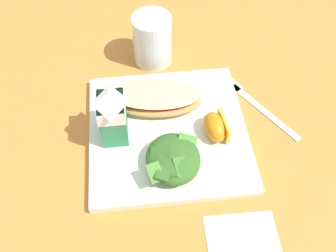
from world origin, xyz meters
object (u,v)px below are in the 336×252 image
object	(u,v)px
metal_fork	(255,103)
white_plate	(168,132)
green_salad_pile	(170,159)
orange_wedge_front	(216,127)
cheesy_pizza_bread	(155,99)
drinking_clear_cup	(152,40)
paper_napkin	(244,248)
milk_carton	(112,114)

from	to	relation	value
metal_fork	white_plate	bearing A→B (deg)	107.06
green_salad_pile	orange_wedge_front	size ratio (longest dim) A/B	1.58
white_plate	cheesy_pizza_bread	world-z (taller)	cheesy_pizza_bread
green_salad_pile	drinking_clear_cup	distance (m)	0.28
cheesy_pizza_bread	paper_napkin	xyz separation A→B (m)	(-0.28, -0.11, -0.03)
cheesy_pizza_bread	milk_carton	size ratio (longest dim) A/B	1.62
cheesy_pizza_bread	orange_wedge_front	world-z (taller)	orange_wedge_front
milk_carton	cheesy_pizza_bread	bearing A→B (deg)	-51.26
metal_fork	drinking_clear_cup	bearing A→B (deg)	51.38
green_salad_pile	white_plate	bearing A→B (deg)	-3.85
white_plate	green_salad_pile	bearing A→B (deg)	176.15
orange_wedge_front	metal_fork	xyz separation A→B (m)	(0.07, -0.09, -0.03)
green_salad_pile	orange_wedge_front	xyz separation A→B (m)	(0.06, -0.09, -0.00)
cheesy_pizza_bread	drinking_clear_cup	distance (m)	0.14
cheesy_pizza_bread	drinking_clear_cup	xyz separation A→B (m)	(0.14, -0.01, 0.02)
cheesy_pizza_bread	metal_fork	size ratio (longest dim) A/B	1.06
milk_carton	paper_napkin	distance (m)	0.29
cheesy_pizza_bread	drinking_clear_cup	size ratio (longest dim) A/B	1.69
milk_carton	paper_napkin	world-z (taller)	milk_carton
milk_carton	metal_fork	xyz separation A→B (m)	(0.06, -0.27, -0.07)
white_plate	drinking_clear_cup	world-z (taller)	drinking_clear_cup
white_plate	metal_fork	bearing A→B (deg)	-72.94
orange_wedge_front	cheesy_pizza_bread	bearing A→B (deg)	51.87
green_salad_pile	metal_fork	distance (m)	0.22
milk_carton	metal_fork	world-z (taller)	milk_carton
green_salad_pile	metal_fork	world-z (taller)	green_salad_pile
orange_wedge_front	drinking_clear_cup	world-z (taller)	drinking_clear_cup
orange_wedge_front	paper_napkin	world-z (taller)	orange_wedge_front
white_plate	metal_fork	world-z (taller)	white_plate
cheesy_pizza_bread	metal_fork	world-z (taller)	cheesy_pizza_bread
cheesy_pizza_bread	orange_wedge_front	size ratio (longest dim) A/B	2.80
paper_napkin	white_plate	bearing A→B (deg)	22.26
milk_carton	metal_fork	distance (m)	0.28
cheesy_pizza_bread	green_salad_pile	bearing A→B (deg)	-175.04
orange_wedge_front	metal_fork	size ratio (longest dim) A/B	0.38
white_plate	paper_napkin	distance (m)	0.24
cheesy_pizza_bread	milk_carton	bearing A→B (deg)	128.74
white_plate	drinking_clear_cup	bearing A→B (deg)	2.68
metal_fork	drinking_clear_cup	world-z (taller)	drinking_clear_cup
cheesy_pizza_bread	metal_fork	xyz separation A→B (m)	(-0.01, -0.19, -0.03)
metal_fork	green_salad_pile	bearing A→B (deg)	125.65
white_plate	paper_napkin	size ratio (longest dim) A/B	2.55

